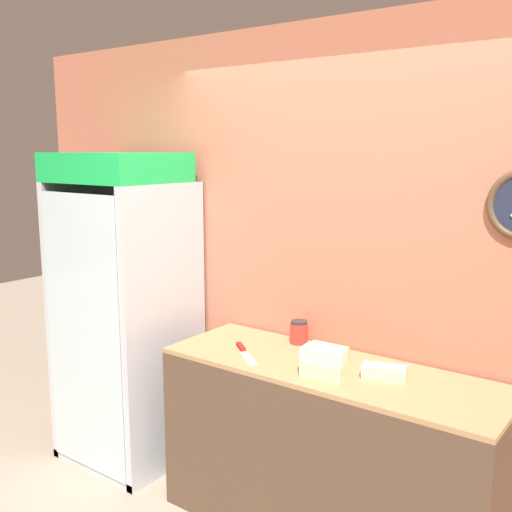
{
  "coord_description": "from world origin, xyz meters",
  "views": [
    {
      "loc": [
        1.41,
        -1.69,
        2.02
      ],
      "look_at": [
        -0.5,
        0.89,
        1.44
      ],
      "focal_mm": 42.0,
      "sensor_mm": 36.0,
      "label": 1
    }
  ],
  "objects_px": {
    "sandwich_stack_middle": "(323,356)",
    "sandwich_flat_right": "(327,352)",
    "condiment_jar": "(299,332)",
    "chefs_knife": "(244,351)",
    "sandwich_stack_bottom": "(323,370)",
    "beverage_cooler": "(130,294)",
    "sandwich_flat_left": "(384,372)"
  },
  "relations": [
    {
      "from": "sandwich_stack_middle",
      "to": "sandwich_flat_right",
      "type": "distance_m",
      "value": 0.28
    },
    {
      "from": "condiment_jar",
      "to": "chefs_knife",
      "type": "bearing_deg",
      "value": -117.3
    },
    {
      "from": "sandwich_flat_left",
      "to": "condiment_jar",
      "type": "bearing_deg",
      "value": 161.67
    },
    {
      "from": "sandwich_flat_left",
      "to": "condiment_jar",
      "type": "relative_size",
      "value": 1.73
    },
    {
      "from": "sandwich_flat_right",
      "to": "condiment_jar",
      "type": "height_order",
      "value": "condiment_jar"
    },
    {
      "from": "sandwich_stack_middle",
      "to": "condiment_jar",
      "type": "height_order",
      "value": "sandwich_stack_middle"
    },
    {
      "from": "beverage_cooler",
      "to": "sandwich_stack_bottom",
      "type": "xyz_separation_m",
      "value": [
        1.53,
        -0.15,
        -0.13
      ]
    },
    {
      "from": "sandwich_flat_left",
      "to": "sandwich_flat_right",
      "type": "height_order",
      "value": "sandwich_flat_right"
    },
    {
      "from": "beverage_cooler",
      "to": "sandwich_flat_right",
      "type": "xyz_separation_m",
      "value": [
        1.42,
        0.09,
        -0.13
      ]
    },
    {
      "from": "sandwich_flat_left",
      "to": "sandwich_stack_middle",
      "type": "bearing_deg",
      "value": -145.8
    },
    {
      "from": "beverage_cooler",
      "to": "condiment_jar",
      "type": "relative_size",
      "value": 15.29
    },
    {
      "from": "sandwich_stack_middle",
      "to": "chefs_knife",
      "type": "distance_m",
      "value": 0.54
    },
    {
      "from": "sandwich_stack_bottom",
      "to": "chefs_knife",
      "type": "bearing_deg",
      "value": 173.51
    },
    {
      "from": "condiment_jar",
      "to": "sandwich_flat_right",
      "type": "bearing_deg",
      "value": -26.29
    },
    {
      "from": "beverage_cooler",
      "to": "chefs_knife",
      "type": "distance_m",
      "value": 1.02
    },
    {
      "from": "sandwich_flat_left",
      "to": "sandwich_flat_right",
      "type": "bearing_deg",
      "value": 167.95
    },
    {
      "from": "beverage_cooler",
      "to": "sandwich_stack_middle",
      "type": "bearing_deg",
      "value": -5.71
    },
    {
      "from": "sandwich_stack_middle",
      "to": "sandwich_flat_left",
      "type": "distance_m",
      "value": 0.3
    },
    {
      "from": "sandwich_flat_right",
      "to": "beverage_cooler",
      "type": "bearing_deg",
      "value": -176.47
    },
    {
      "from": "sandwich_stack_bottom",
      "to": "beverage_cooler",
      "type": "bearing_deg",
      "value": 174.29
    },
    {
      "from": "sandwich_stack_middle",
      "to": "chefs_knife",
      "type": "relative_size",
      "value": 0.79
    },
    {
      "from": "sandwich_stack_bottom",
      "to": "sandwich_stack_middle",
      "type": "height_order",
      "value": "sandwich_stack_middle"
    },
    {
      "from": "sandwich_flat_right",
      "to": "chefs_knife",
      "type": "relative_size",
      "value": 0.77
    },
    {
      "from": "sandwich_stack_bottom",
      "to": "chefs_knife",
      "type": "height_order",
      "value": "sandwich_stack_bottom"
    },
    {
      "from": "beverage_cooler",
      "to": "chefs_knife",
      "type": "height_order",
      "value": "beverage_cooler"
    },
    {
      "from": "sandwich_stack_middle",
      "to": "sandwich_flat_right",
      "type": "relative_size",
      "value": 1.03
    },
    {
      "from": "sandwich_stack_bottom",
      "to": "sandwich_stack_middle",
      "type": "distance_m",
      "value": 0.07
    },
    {
      "from": "beverage_cooler",
      "to": "condiment_jar",
      "type": "height_order",
      "value": "beverage_cooler"
    },
    {
      "from": "beverage_cooler",
      "to": "sandwich_flat_right",
      "type": "bearing_deg",
      "value": 3.53
    },
    {
      "from": "sandwich_flat_right",
      "to": "sandwich_flat_left",
      "type": "bearing_deg",
      "value": -12.05
    },
    {
      "from": "sandwich_stack_bottom",
      "to": "sandwich_flat_right",
      "type": "height_order",
      "value": "same"
    },
    {
      "from": "sandwich_stack_middle",
      "to": "sandwich_flat_right",
      "type": "xyz_separation_m",
      "value": [
        -0.11,
        0.24,
        -0.07
      ]
    }
  ]
}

